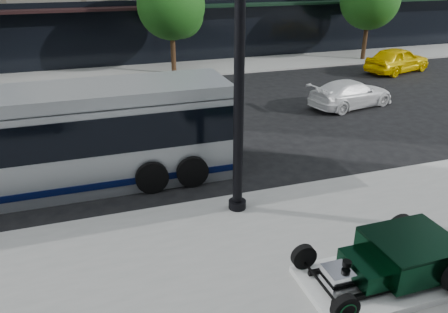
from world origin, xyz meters
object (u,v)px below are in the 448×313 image
object	(u,v)px
lamppost	(239,61)
white_sedan	(351,94)
yellow_taxi	(398,60)
hot_rod	(401,256)
transit_bus	(22,142)

from	to	relation	value
lamppost	white_sedan	world-z (taller)	lamppost
yellow_taxi	hot_rod	bearing A→B (deg)	126.31
transit_bus	yellow_taxi	distance (m)	21.92
transit_bus	hot_rod	bearing A→B (deg)	-42.28
hot_rod	white_sedan	world-z (taller)	white_sedan
lamppost	transit_bus	distance (m)	6.71
lamppost	transit_bus	xyz separation A→B (m)	(-5.35, 3.12, -2.56)
hot_rod	transit_bus	xyz separation A→B (m)	(-7.54, 6.86, 0.79)
hot_rod	lamppost	bearing A→B (deg)	120.32
transit_bus	yellow_taxi	bearing A→B (deg)	24.32
hot_rod	yellow_taxi	bearing A→B (deg)	51.97
hot_rod	white_sedan	xyz separation A→B (m)	(5.94, 10.85, -0.08)
transit_bus	yellow_taxi	world-z (taller)	transit_bus
hot_rod	lamppost	xyz separation A→B (m)	(-2.19, 3.74, 3.35)
transit_bus	lamppost	bearing A→B (deg)	-30.23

